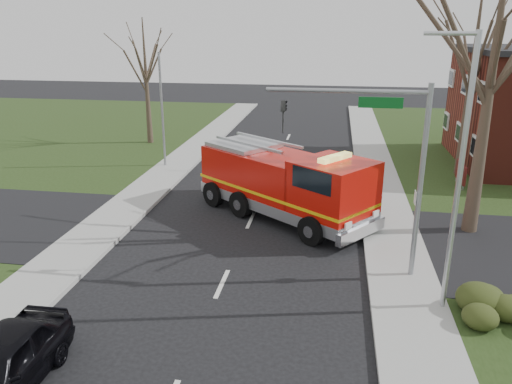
# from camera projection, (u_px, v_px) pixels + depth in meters

# --- Properties ---
(ground) EXTENTS (120.00, 120.00, 0.00)m
(ground) POSITION_uv_depth(u_px,v_px,m) (222.00, 284.00, 17.24)
(ground) COLOR black
(ground) RESTS_ON ground
(sidewalk_right) EXTENTS (2.40, 80.00, 0.15)m
(sidewalk_right) POSITION_uv_depth(u_px,v_px,m) (407.00, 297.00, 16.30)
(sidewalk_right) COLOR #9D9E98
(sidewalk_right) RESTS_ON ground
(sidewalk_left) EXTENTS (2.40, 80.00, 0.15)m
(sidewalk_left) POSITION_uv_depth(u_px,v_px,m) (56.00, 269.00, 18.14)
(sidewalk_left) COLOR #9D9E98
(sidewalk_left) RESTS_ON ground
(health_center_sign) EXTENTS (0.12, 2.00, 1.40)m
(health_center_sign) POSITION_uv_depth(u_px,v_px,m) (461.00, 173.00, 27.10)
(health_center_sign) COLOR #4B1211
(health_center_sign) RESTS_ON ground
(hedge_corner) EXTENTS (2.80, 2.00, 0.90)m
(hedge_corner) POSITION_uv_depth(u_px,v_px,m) (510.00, 307.00, 14.79)
(hedge_corner) COLOR #2A3513
(hedge_corner) RESTS_ON lawn_right
(bare_tree_near) EXTENTS (6.00, 6.00, 12.00)m
(bare_tree_near) POSITION_uv_depth(u_px,v_px,m) (494.00, 55.00, 19.08)
(bare_tree_near) COLOR #3A2C22
(bare_tree_near) RESTS_ON ground
(bare_tree_far) EXTENTS (5.25, 5.25, 10.50)m
(bare_tree_far) POSITION_uv_depth(u_px,v_px,m) (473.00, 63.00, 27.58)
(bare_tree_far) COLOR #3A2C22
(bare_tree_far) RESTS_ON ground
(bare_tree_left) EXTENTS (4.50, 4.50, 9.00)m
(bare_tree_left) POSITION_uv_depth(u_px,v_px,m) (145.00, 68.00, 35.67)
(bare_tree_left) COLOR #3A2C22
(bare_tree_left) RESTS_ON ground
(traffic_signal_mast) EXTENTS (5.29, 0.18, 6.80)m
(traffic_signal_mast) POSITION_uv_depth(u_px,v_px,m) (384.00, 147.00, 16.37)
(traffic_signal_mast) COLOR gray
(traffic_signal_mast) RESTS_ON ground
(streetlight_pole) EXTENTS (1.48, 0.16, 8.40)m
(streetlight_pole) POSITION_uv_depth(u_px,v_px,m) (458.00, 171.00, 14.26)
(streetlight_pole) COLOR #B7BABF
(streetlight_pole) RESTS_ON ground
(utility_pole_far) EXTENTS (0.14, 0.14, 7.00)m
(utility_pole_far) POSITION_uv_depth(u_px,v_px,m) (162.00, 112.00, 30.24)
(utility_pole_far) COLOR gray
(utility_pole_far) RESTS_ON ground
(fire_engine) EXTENTS (8.62, 7.58, 3.48)m
(fire_engine) POSITION_uv_depth(u_px,v_px,m) (286.00, 185.00, 22.72)
(fire_engine) COLOR #BC1008
(fire_engine) RESTS_ON ground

